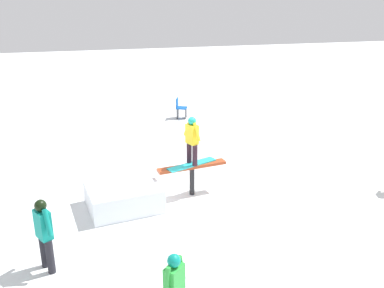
# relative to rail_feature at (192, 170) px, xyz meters

# --- Properties ---
(ground_plane) EXTENTS (60.00, 60.00, 0.00)m
(ground_plane) POSITION_rel_rail_feature_xyz_m (0.00, 0.00, -0.72)
(ground_plane) COLOR white
(rail_feature) EXTENTS (1.95, 0.57, 0.88)m
(rail_feature) POSITION_rel_rail_feature_xyz_m (0.00, 0.00, 0.00)
(rail_feature) COLOR black
(rail_feature) RESTS_ON ground
(snow_kicker_ramp) EXTENTS (2.01, 1.76, 0.63)m
(snow_kicker_ramp) POSITION_rel_rail_feature_xyz_m (-1.89, -0.30, -0.41)
(snow_kicker_ramp) COLOR white
(snow_kicker_ramp) RESTS_ON ground
(main_rider_on_rail) EXTENTS (1.45, 0.81, 1.35)m
(main_rider_on_rail) POSITION_rel_rail_feature_xyz_m (0.00, 0.00, 0.82)
(main_rider_on_rail) COLOR #23BCC6
(main_rider_on_rail) RESTS_ON rail_feature
(bystander_teal) EXTENTS (0.42, 0.65, 1.57)m
(bystander_teal) POSITION_rel_rail_feature_xyz_m (-3.62, -2.56, 0.16)
(bystander_teal) COLOR #23222A
(bystander_teal) RESTS_ON ground
(folding_chair) EXTENTS (0.57, 0.57, 0.88)m
(folding_chair) POSITION_rel_rail_feature_xyz_m (1.26, 7.25, -0.31)
(folding_chair) COLOR #3F3F44
(folding_chair) RESTS_ON ground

